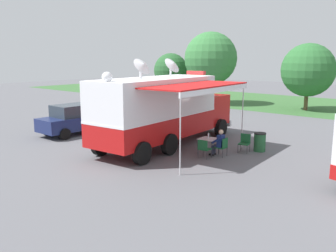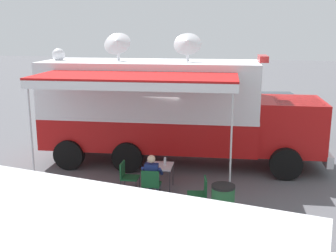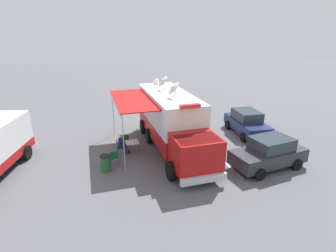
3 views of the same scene
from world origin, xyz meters
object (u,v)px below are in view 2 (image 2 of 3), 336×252
Objects in this scene: water_bottle at (165,161)px; seated_responder at (152,175)px; command_truck at (172,107)px; folding_table at (159,167)px; folding_chair_at_table at (151,182)px; car_far_corner at (277,116)px; folding_chair_spare_by_truck at (201,191)px; folding_chair_beside_table at (127,174)px; trash_bin at (223,203)px; car_behind_truck at (171,106)px.

seated_responder reaches higher than water_bottle.
folding_table is (2.56, 0.18, -1.27)m from command_truck.
folding_chair_at_table is 0.70× the size of seated_responder.
car_far_corner reaches higher than folding_chair_at_table.
folding_chair_spare_by_truck is at bearing 51.04° from folding_table.
seated_responder reaches higher than folding_chair_beside_table.
trash_bin is (0.47, 0.61, -0.06)m from folding_chair_spare_by_truck.
folding_chair_beside_table is 8.92m from car_behind_truck.
seated_responder is (3.18, 0.15, -1.30)m from command_truck.
folding_table is 0.21× the size of car_behind_truck.
folding_chair_beside_table is (0.36, -0.85, -0.16)m from folding_table.
folding_chair_at_table is 0.21× the size of car_behind_truck.
car_far_corner is (-8.07, 3.45, 0.37)m from folding_chair_at_table.
car_far_corner is (-7.28, 3.44, 0.21)m from folding_table.
command_truck is 43.16× the size of water_bottle.
car_behind_truck is at bearing -167.10° from command_truck.
car_behind_truck is (-8.41, -1.71, 0.05)m from water_bottle.
car_far_corner is (-8.88, 1.43, 0.42)m from trash_bin.
command_truck is at bearing -37.54° from car_far_corner.
folding_chair_beside_table is 1.00× the size of folding_chair_spare_by_truck.
command_truck reaches higher than seated_responder.
car_behind_truck is (-9.32, -1.53, 0.37)m from folding_chair_at_table.
trash_bin is at bearing -9.14° from car_far_corner.
folding_chair_at_table and folding_chair_beside_table have the same top height.
command_truck is at bearing -177.10° from folding_chair_at_table.
folding_chair_at_table is at bearing 2.90° from command_truck.
folding_table is 8.05m from car_far_corner.
command_truck is 11.15× the size of folding_table.
car_behind_truck is (-9.66, -2.95, 0.37)m from folding_chair_spare_by_truck.
car_behind_truck is (-9.13, -1.52, 0.23)m from seated_responder.
folding_chair_at_table is 8.79m from car_far_corner.
folding_table is at bearing 179.31° from folding_chair_at_table.
folding_chair_spare_by_truck is 0.19× the size of car_far_corner.
command_truck is 6.21m from car_behind_truck.
seated_responder is (0.25, 0.82, 0.14)m from folding_chair_beside_table.
seated_responder reaches higher than trash_bin.
folding_table is 0.94m from folding_chair_beside_table.
folding_chair_at_table is 0.19× the size of car_far_corner.
command_truck is 11.11× the size of folding_chair_at_table.
car_far_corner is at bearing 156.86° from folding_chair_at_table.
folding_table is at bearing 10.27° from car_behind_truck.
water_bottle is 1.16m from folding_chair_beside_table.
folding_table is at bearing -54.42° from water_bottle.
trash_bin reaches higher than folding_chair_beside_table.
command_truck reaches higher than folding_chair_beside_table.
folding_chair_at_table is at bearing 62.56° from folding_chair_beside_table.
trash_bin is (1.60, 2.01, -0.22)m from folding_table.
car_behind_truck is at bearing -168.53° from water_bottle.
seated_responder is 0.30× the size of car_behind_truck.
car_far_corner reaches higher than folding_table.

